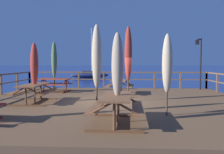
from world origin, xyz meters
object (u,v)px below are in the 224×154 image
at_px(picnic_table_mid_centre, 117,103).
at_px(picnic_table_mid_left, 55,82).
at_px(sailboat_distant, 90,75).
at_px(lamp_post_hooked, 199,56).
at_px(picnic_table_front_left, 120,84).
at_px(patio_umbrella_short_back, 117,65).
at_px(picnic_table_back_left, 34,89).
at_px(patio_umbrella_tall_back_right, 128,54).
at_px(patio_umbrella_tall_back_left, 34,65).
at_px(patio_umbrella_tall_mid_left, 167,64).
at_px(patio_umbrella_short_front, 54,60).
at_px(patio_umbrella_short_mid, 97,57).

xyz_separation_m(picnic_table_mid_centre, picnic_table_mid_left, (-3.86, 7.43, -0.01)).
bearing_deg(sailboat_distant, lamp_post_hooked, -65.88).
xyz_separation_m(picnic_table_front_left, patio_umbrella_short_back, (0.09, -6.48, 1.02)).
xyz_separation_m(picnic_table_mid_left, patio_umbrella_short_back, (3.87, -7.35, 1.02)).
distance_m(picnic_table_back_left, patio_umbrella_tall_back_right, 4.23).
relative_size(picnic_table_front_left, lamp_post_hooked, 0.59).
xyz_separation_m(patio_umbrella_tall_back_left, patio_umbrella_tall_mid_left, (5.06, -2.31, 0.04)).
bearing_deg(picnic_table_back_left, picnic_table_front_left, 41.78).
height_order(patio_umbrella_short_back, patio_umbrella_short_front, patio_umbrella_short_front).
bearing_deg(picnic_table_front_left, patio_umbrella_short_back, -89.16).
relative_size(picnic_table_mid_left, lamp_post_hooked, 0.58).
xyz_separation_m(picnic_table_mid_centre, patio_umbrella_tall_back_right, (0.34, 4.05, 1.48)).
relative_size(picnic_table_back_left, sailboat_distant, 0.29).
bearing_deg(patio_umbrella_tall_mid_left, lamp_post_hooked, 67.71).
height_order(picnic_table_mid_centre, patio_umbrella_short_front, patio_umbrella_short_front).
xyz_separation_m(picnic_table_mid_centre, sailboat_distant, (-5.43, 31.83, -0.68)).
bearing_deg(lamp_post_hooked, patio_umbrella_tall_back_right, -131.60).
bearing_deg(picnic_table_mid_centre, patio_umbrella_short_mid, 115.58).
distance_m(picnic_table_mid_left, patio_umbrella_tall_mid_left, 8.36).
height_order(patio_umbrella_short_mid, patio_umbrella_short_front, patio_umbrella_short_mid).
distance_m(picnic_table_front_left, patio_umbrella_tall_back_left, 4.78).
bearing_deg(patio_umbrella_tall_mid_left, picnic_table_front_left, 106.39).
xyz_separation_m(patio_umbrella_tall_mid_left, sailboat_distant, (-6.95, 30.71, -1.74)).
distance_m(picnic_table_front_left, patio_umbrella_short_back, 6.56).
xyz_separation_m(picnic_table_front_left, sailboat_distant, (-5.35, 25.27, -0.67)).
xyz_separation_m(picnic_table_mid_centre, patio_umbrella_short_back, (0.02, 0.08, 1.01)).
bearing_deg(patio_umbrella_short_front, sailboat_distant, 93.61).
height_order(patio_umbrella_tall_back_right, patio_umbrella_tall_mid_left, patio_umbrella_tall_back_right).
height_order(picnic_table_front_left, picnic_table_mid_centre, same).
height_order(picnic_table_back_left, picnic_table_mid_left, same).
distance_m(patio_umbrella_tall_mid_left, lamp_post_hooked, 8.58).
bearing_deg(patio_umbrella_tall_back_right, patio_umbrella_short_back, -94.66).
distance_m(picnic_table_front_left, lamp_post_hooked, 5.67).
height_order(picnic_table_back_left, sailboat_distant, sailboat_distant).
relative_size(picnic_table_front_left, picnic_table_mid_centre, 0.85).
xyz_separation_m(picnic_table_mid_left, sailboat_distant, (-1.57, 24.40, -0.67)).
bearing_deg(picnic_table_back_left, patio_umbrella_short_front, 94.55).
bearing_deg(patio_umbrella_tall_back_right, patio_umbrella_short_front, 140.93).
bearing_deg(picnic_table_front_left, sailboat_distant, 101.96).
bearing_deg(patio_umbrella_short_back, sailboat_distant, 99.73).
xyz_separation_m(picnic_table_back_left, patio_umbrella_tall_back_right, (3.91, 0.62, 1.48)).
xyz_separation_m(picnic_table_mid_left, patio_umbrella_short_mid, (3.14, -5.94, 1.29)).
height_order(picnic_table_mid_centre, patio_umbrella_short_mid, patio_umbrella_short_mid).
height_order(patio_umbrella_short_front, sailboat_distant, sailboat_distant).
bearing_deg(picnic_table_front_left, patio_umbrella_tall_back_right, -80.51).
distance_m(picnic_table_back_left, patio_umbrella_short_front, 4.27).
xyz_separation_m(picnic_table_mid_left, patio_umbrella_tall_back_right, (4.20, -3.38, 1.49)).
relative_size(picnic_table_mid_left, patio_umbrella_short_front, 0.64).
distance_m(picnic_table_mid_left, patio_umbrella_short_front, 1.29).
height_order(picnic_table_front_left, patio_umbrella_tall_back_right, patio_umbrella_tall_back_right).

